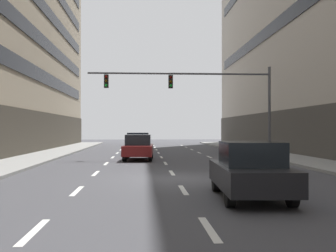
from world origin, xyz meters
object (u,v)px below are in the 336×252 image
object	(u,v)px
car_driving_1	(250,171)
traffic_signal_0	(202,90)
car_driving_2	(138,147)
car_driving_0	(137,144)

from	to	relation	value
car_driving_1	traffic_signal_0	bearing A→B (deg)	86.60
car_driving_2	traffic_signal_0	distance (m)	5.52
car_driving_1	car_driving_0	bearing A→B (deg)	99.31
car_driving_0	car_driving_2	size ratio (longest dim) A/B	1.04
traffic_signal_0	car_driving_0	bearing A→B (deg)	129.22
car_driving_0	car_driving_2	bearing A→B (deg)	-88.66
car_driving_0	car_driving_1	bearing A→B (deg)	-80.69
car_driving_2	traffic_signal_0	world-z (taller)	traffic_signal_0
car_driving_0	traffic_signal_0	distance (m)	7.58
car_driving_1	car_driving_2	distance (m)	14.67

